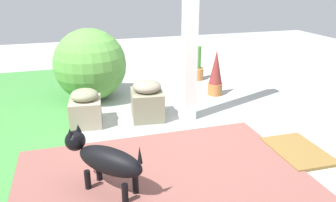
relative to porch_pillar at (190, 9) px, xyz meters
name	(u,v)px	position (x,y,z in m)	size (l,w,h in m)	color
ground_plane	(178,136)	(-0.41, 0.27, -1.26)	(12.00, 12.00, 0.00)	#A5A8A5
brick_path	(166,185)	(-1.24, 0.63, -1.25)	(1.80, 2.40, 0.02)	brown
porch_pillar	(190,9)	(0.00, 0.00, 0.00)	(0.14, 0.14, 2.52)	white
stone_planter_near	(147,100)	(0.16, 0.46, -1.04)	(0.47, 0.41, 0.47)	gray
stone_planter_mid	(86,108)	(0.17, 1.17, -1.06)	(0.44, 0.38, 0.42)	gray
round_shrub	(90,65)	(1.02, 1.03, -0.78)	(0.97, 0.97, 0.97)	#579740
terracotta_pot_spiky	(216,74)	(0.69, -0.66, -0.95)	(0.21, 0.21, 0.64)	#B16A37
terracotta_pot_tall	(197,68)	(1.46, -0.68, -1.07)	(0.21, 0.21, 0.55)	#C17943
dog	(104,159)	(-1.16, 1.10, -0.98)	(0.60, 0.59, 0.49)	black
doormat	(298,151)	(-1.08, -0.74, -1.25)	(0.65, 0.45, 0.03)	olive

